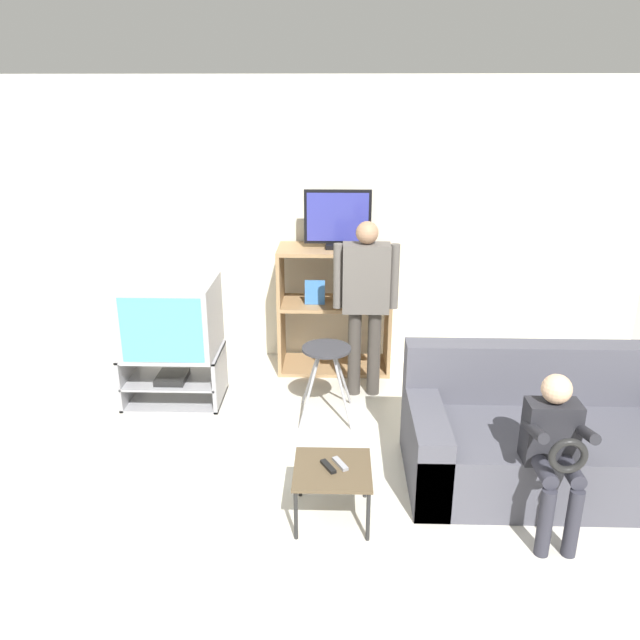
# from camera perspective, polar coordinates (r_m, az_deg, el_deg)

# --- Properties ---
(ground_plane) EXTENTS (18.00, 18.00, 0.00)m
(ground_plane) POSITION_cam_1_polar(r_m,az_deg,el_deg) (3.44, -5.10, -25.13)
(ground_plane) COLOR beige
(wall_back) EXTENTS (6.40, 0.06, 2.60)m
(wall_back) POSITION_cam_1_polar(r_m,az_deg,el_deg) (5.85, -1.77, 8.76)
(wall_back) COLOR silver
(wall_back) RESTS_ON ground_plane
(tv_stand) EXTENTS (0.80, 0.53, 0.44)m
(tv_stand) POSITION_cam_1_polar(r_m,az_deg,el_deg) (5.37, -13.19, -4.99)
(tv_stand) COLOR #939399
(tv_stand) RESTS_ON ground_plane
(television_main) EXTENTS (0.71, 0.64, 0.60)m
(television_main) POSITION_cam_1_polar(r_m,az_deg,el_deg) (5.17, -13.41, 0.28)
(television_main) COLOR #9E9EA3
(television_main) RESTS_ON tv_stand
(media_shelf) EXTENTS (1.02, 0.50, 1.15)m
(media_shelf) POSITION_cam_1_polar(r_m,az_deg,el_deg) (5.72, 1.33, 1.10)
(media_shelf) COLOR #9E7A51
(media_shelf) RESTS_ON ground_plane
(television_flat) EXTENTS (0.59, 0.20, 0.51)m
(television_flat) POSITION_cam_1_polar(r_m,az_deg,el_deg) (5.51, 1.62, 9.08)
(television_flat) COLOR black
(television_flat) RESTS_ON media_shelf
(folding_stool) EXTENTS (0.43, 0.45, 0.60)m
(folding_stool) POSITION_cam_1_polar(r_m,az_deg,el_deg) (4.86, 0.59, -3.57)
(folding_stool) COLOR #99999E
(folding_stool) RESTS_ON ground_plane
(snack_table) EXTENTS (0.46, 0.46, 0.34)m
(snack_table) POSITION_cam_1_polar(r_m,az_deg,el_deg) (3.82, 1.15, -13.86)
(snack_table) COLOR brown
(snack_table) RESTS_ON ground_plane
(remote_control_black) EXTENTS (0.10, 0.14, 0.02)m
(remote_control_black) POSITION_cam_1_polar(r_m,az_deg,el_deg) (3.79, 0.75, -13.24)
(remote_control_black) COLOR black
(remote_control_black) RESTS_ON snack_table
(remote_control_white) EXTENTS (0.10, 0.14, 0.02)m
(remote_control_white) POSITION_cam_1_polar(r_m,az_deg,el_deg) (3.82, 1.86, -13.00)
(remote_control_white) COLOR gray
(remote_control_white) RESTS_ON snack_table
(couch) EXTENTS (1.87, 0.94, 0.84)m
(couch) POSITION_cam_1_polar(r_m,az_deg,el_deg) (4.46, 20.21, -10.27)
(couch) COLOR #4C4C56
(couch) RESTS_ON ground_plane
(person_standing_adult) EXTENTS (0.53, 0.20, 1.49)m
(person_standing_adult) POSITION_cam_1_polar(r_m,az_deg,el_deg) (5.11, 4.19, 2.43)
(person_standing_adult) COLOR #3D3833
(person_standing_adult) RESTS_ON ground_plane
(person_seated_child) EXTENTS (0.33, 0.43, 0.96)m
(person_seated_child) POSITION_cam_1_polar(r_m,az_deg,el_deg) (3.81, 20.65, -10.61)
(person_seated_child) COLOR #2D2D38
(person_seated_child) RESTS_ON ground_plane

